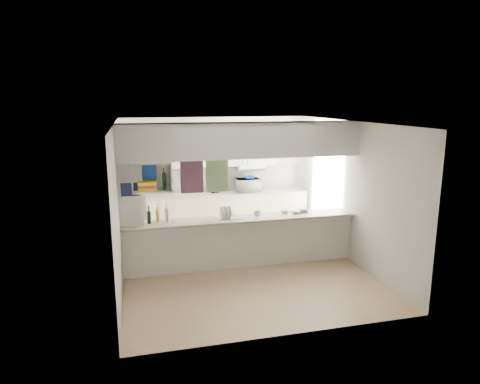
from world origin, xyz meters
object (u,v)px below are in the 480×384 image
object	(u,v)px
bowl	(249,178)
wine_bottles	(158,215)
dish_rack	(228,213)
microwave	(248,185)

from	to	relation	value
bowl	wine_bottles	size ratio (longest dim) A/B	0.65
bowl	wine_bottles	world-z (taller)	bowl
wine_bottles	dish_rack	bearing A→B (deg)	-1.33
microwave	bowl	xyz separation A→B (m)	(0.01, -0.03, 0.18)
bowl	dish_rack	distance (m)	2.29
bowl	wine_bottles	xyz separation A→B (m)	(-2.17, -2.03, -0.20)
bowl	dish_rack	size ratio (longest dim) A/B	0.47
dish_rack	wine_bottles	bearing A→B (deg)	162.90
microwave	bowl	size ratio (longest dim) A/B	2.21
microwave	bowl	distance (m)	0.18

